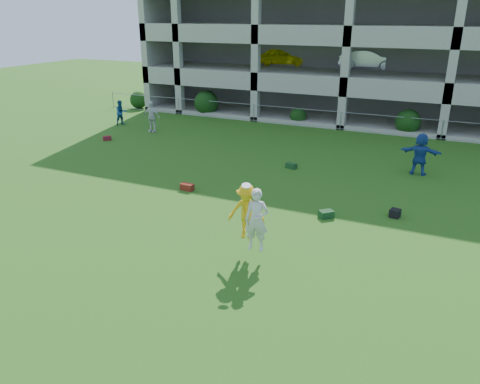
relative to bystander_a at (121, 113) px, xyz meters
The scene contains 13 objects.
ground 19.84m from the bystander_a, 46.64° to the right, with size 100.00×100.00×0.00m, color #235114.
bystander_a is the anchor object (origin of this frame).
bystander_b 3.09m from the bystander_a, 15.01° to the right, with size 1.13×0.47×1.93m, color silver.
bystander_d 19.12m from the bystander_a, ahead, with size 1.81×0.58×1.95m, color #214799.
bag_red_a 13.56m from the bystander_a, 40.72° to the right, with size 0.55×0.30×0.28m, color #612310.
bag_green_c 18.74m from the bystander_a, 29.22° to the right, with size 0.50×0.35×0.26m, color #14371B.
crate_d 20.32m from the bystander_a, 23.39° to the right, with size 0.35×0.35×0.30m, color black.
bag_red_f 4.11m from the bystander_a, 64.35° to the right, with size 0.45×0.28×0.24m, color #56170E.
bag_green_g 13.96m from the bystander_a, 17.35° to the right, with size 0.50×0.30×0.25m, color #153A15.
frisbee_contest 19.76m from the bystander_a, 40.92° to the right, with size 1.43×0.96×2.06m.
parking_garage 19.71m from the bystander_a, 44.32° to the left, with size 30.00×14.00×12.00m.
fence 14.37m from the bystander_a, 18.61° to the left, with size 36.06×0.06×1.20m.
shrub_row 18.97m from the bystander_a, 16.19° to the left, with size 34.38×2.52×3.50m.
Camera 1 is at (6.39, -10.32, 7.05)m, focal length 35.00 mm.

